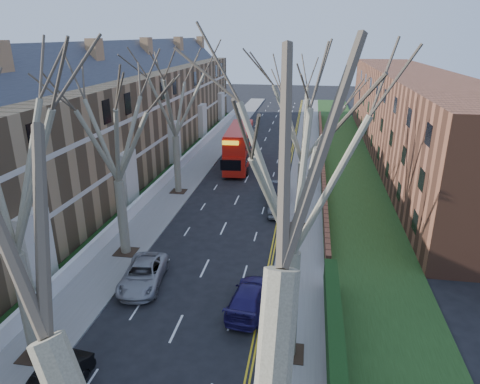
% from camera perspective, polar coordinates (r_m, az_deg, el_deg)
% --- Properties ---
extents(pavement_left, '(3.00, 102.00, 0.12)m').
position_cam_1_polar(pavement_left, '(50.54, -4.85, 4.29)').
color(pavement_left, slate).
rests_on(pavement_left, ground).
extents(pavement_right, '(3.00, 102.00, 0.12)m').
position_cam_1_polar(pavement_right, '(49.08, 8.90, 3.63)').
color(pavement_right, slate).
rests_on(pavement_right, ground).
extents(terrace_left, '(9.70, 78.00, 13.60)m').
position_cam_1_polar(terrace_left, '(44.57, -17.30, 8.52)').
color(terrace_left, '#906F49').
rests_on(terrace_left, ground).
extents(flats_right, '(13.97, 54.00, 10.00)m').
position_cam_1_polar(flats_right, '(53.08, 21.89, 9.15)').
color(flats_right, brown).
rests_on(flats_right, ground).
extents(front_wall_left, '(0.30, 78.00, 1.00)m').
position_cam_1_polar(front_wall_left, '(43.50, -9.52, 2.19)').
color(front_wall_left, white).
rests_on(front_wall_left, ground).
extents(grass_verge_right, '(6.00, 102.00, 0.06)m').
position_cam_1_polar(grass_verge_right, '(49.25, 14.15, 3.42)').
color(grass_verge_right, '#1F3D16').
rests_on(grass_verge_right, ground).
extents(tree_left_far, '(10.15, 10.15, 14.22)m').
position_cam_1_polar(tree_left_far, '(27.21, -16.69, 9.50)').
color(tree_left_far, '#655E48').
rests_on(tree_left_far, ground).
extents(tree_left_dist, '(10.50, 10.50, 14.71)m').
position_cam_1_polar(tree_left_dist, '(38.20, -8.91, 13.48)').
color(tree_left_dist, '#655E48').
rests_on(tree_left_dist, ground).
extents(tree_right_mid, '(10.50, 10.50, 14.71)m').
position_cam_1_polar(tree_right_mid, '(16.66, 7.76, 4.82)').
color(tree_right_mid, '#655E48').
rests_on(tree_right_mid, ground).
extents(tree_right_far, '(10.15, 10.15, 14.22)m').
position_cam_1_polar(tree_right_far, '(30.44, 8.70, 11.19)').
color(tree_right_far, '#655E48').
rests_on(tree_right_far, ground).
extents(double_decker_bus, '(3.06, 10.37, 4.32)m').
position_cam_1_polar(double_decker_bus, '(47.43, -0.13, 5.87)').
color(double_decker_bus, '#B8160D').
rests_on(double_decker_bus, ground).
extents(car_left_far, '(2.79, 5.05, 1.34)m').
position_cam_1_polar(car_left_far, '(26.24, -12.80, -10.66)').
color(car_left_far, gray).
rests_on(car_left_far, ground).
extents(car_right_near, '(2.44, 4.93, 1.38)m').
position_cam_1_polar(car_right_near, '(23.64, 1.38, -13.83)').
color(car_right_near, '#201753').
rests_on(car_right_near, ground).
extents(car_right_mid, '(1.92, 3.91, 1.28)m').
position_cam_1_polar(car_right_mid, '(35.35, 4.82, -1.88)').
color(car_right_mid, gray).
rests_on(car_right_mid, ground).
extents(car_right_far, '(1.88, 4.49, 1.44)m').
position_cam_1_polar(car_right_far, '(39.07, 5.02, 0.44)').
color(car_right_far, black).
rests_on(car_right_far, ground).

